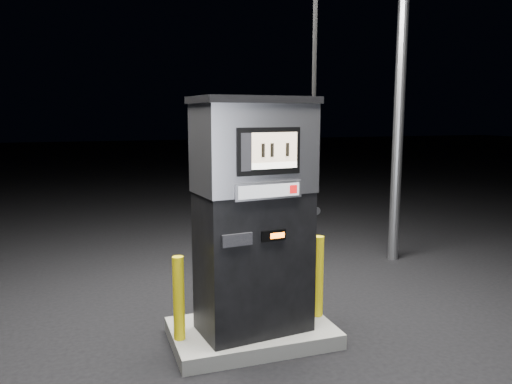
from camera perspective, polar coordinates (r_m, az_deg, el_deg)
name	(u,v)px	position (r m, az deg, el deg)	size (l,w,h in m)	color
ground	(252,340)	(5.25, -0.47, -16.53)	(80.00, 80.00, 0.00)	black
pump_island	(252,333)	(5.22, -0.47, -15.79)	(1.60, 1.00, 0.15)	slate
fuel_dispenser	(254,214)	(4.77, -0.23, -2.49)	(1.28, 0.80, 4.70)	black
bollard_left	(179,298)	(4.82, -8.82, -11.91)	(0.11, 0.11, 0.80)	yellow
bollard_right	(318,276)	(5.33, 7.09, -9.53)	(0.11, 0.11, 0.86)	yellow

